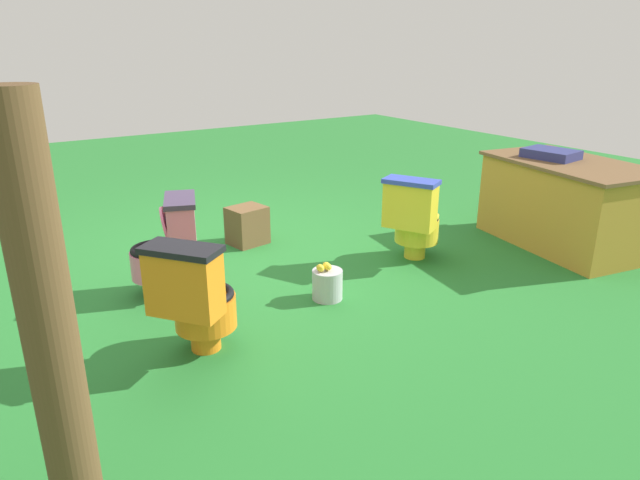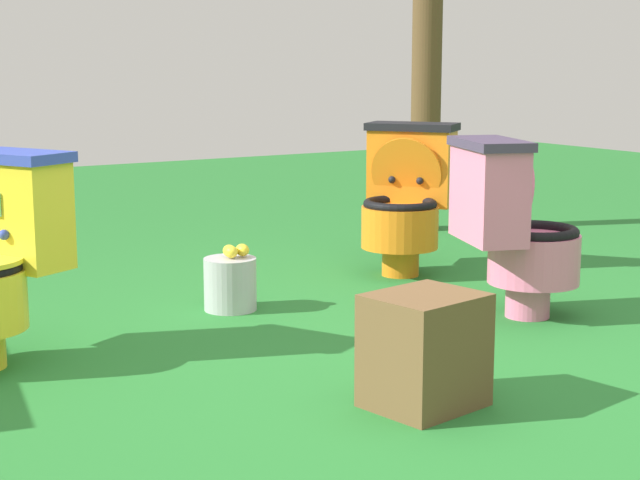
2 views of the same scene
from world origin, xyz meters
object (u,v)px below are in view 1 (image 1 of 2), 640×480
toilet_orange (196,298)px  vendor_table (566,203)px  toilet_yellow (414,218)px  toilet_pink (168,245)px  wooden_post (51,338)px  lemon_bucket (327,284)px  small_crate (247,225)px

toilet_orange → vendor_table: vendor_table is taller
toilet_yellow → toilet_pink: (-0.47, -1.94, 0.00)m
toilet_yellow → wooden_post: 3.33m
toilet_pink → lemon_bucket: 1.18m
toilet_pink → small_crate: (-0.66, 0.95, -0.20)m
toilet_pink → lemon_bucket: size_ratio=2.63×
wooden_post → small_crate: bearing=142.5°
toilet_orange → small_crate: 1.96m
toilet_yellow → toilet_pink: 2.00m
toilet_yellow → toilet_pink: bearing=-131.3°
toilet_orange → vendor_table: size_ratio=0.46×
toilet_yellow → vendor_table: bearing=44.3°
vendor_table → wooden_post: bearing=-77.3°
toilet_pink → toilet_yellow: bearing=-83.2°
small_crate → lemon_bucket: (1.38, -0.04, -0.06)m
toilet_orange → wooden_post: size_ratio=0.44×
vendor_table → small_crate: size_ratio=4.56×
toilet_pink → vendor_table: 3.47m
lemon_bucket → toilet_yellow: bearing=103.3°
toilet_yellow → vendor_table: size_ratio=0.46×
vendor_table → toilet_orange: bearing=-89.8°
toilet_orange → small_crate: (-1.60, 1.11, -0.20)m
vendor_table → wooden_post: wooden_post is taller
vendor_table → small_crate: vendor_table is taller
toilet_yellow → small_crate: bearing=-166.5°
vendor_table → small_crate: (-1.59, -2.39, -0.22)m
toilet_orange → wooden_post: bearing=-79.4°
toilet_orange → lemon_bucket: bearing=64.1°
toilet_yellow → lemon_bucket: toilet_yellow is taller
wooden_post → lemon_bucket: 2.38m
toilet_yellow → small_crate: toilet_yellow is taller
toilet_orange → toilet_yellow: size_ratio=1.00×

